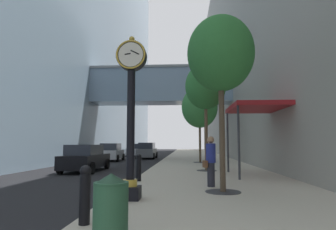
{
  "coord_description": "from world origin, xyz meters",
  "views": [
    {
      "loc": [
        2.17,
        -2.08,
        1.63
      ],
      "look_at": [
        1.01,
        17.0,
        3.51
      ],
      "focal_mm": 31.01,
      "sensor_mm": 36.0,
      "label": 1
    }
  ],
  "objects_px": {
    "street_tree_mid_near": "(206,87)",
    "pedestrian_walking": "(211,160)",
    "bollard_nearest": "(85,193)",
    "street_tree_mid_far": "(200,107)",
    "bollard_third": "(139,167)",
    "street_tree_near": "(221,54)",
    "street_clock": "(131,108)",
    "trash_bin": "(111,208)",
    "car_silver_near": "(111,152)",
    "car_grey_trailing": "(147,151)",
    "car_white_far": "(136,150)",
    "car_black_mid": "(86,158)"
  },
  "relations": [
    {
      "from": "street_clock",
      "to": "street_tree_near",
      "type": "bearing_deg",
      "value": 27.34
    },
    {
      "from": "bollard_nearest",
      "to": "trash_bin",
      "type": "xyz_separation_m",
      "value": [
        0.77,
        -1.08,
        -0.03
      ]
    },
    {
      "from": "street_tree_near",
      "to": "street_clock",
      "type": "bearing_deg",
      "value": -152.66
    },
    {
      "from": "street_tree_near",
      "to": "street_tree_mid_far",
      "type": "relative_size",
      "value": 0.93
    },
    {
      "from": "bollard_nearest",
      "to": "trash_bin",
      "type": "distance_m",
      "value": 1.32
    },
    {
      "from": "street_clock",
      "to": "pedestrian_walking",
      "type": "height_order",
      "value": "street_clock"
    },
    {
      "from": "trash_bin",
      "to": "car_white_far",
      "type": "xyz_separation_m",
      "value": [
        -5.12,
        32.16,
        0.1
      ]
    },
    {
      "from": "street_tree_mid_near",
      "to": "car_black_mid",
      "type": "relative_size",
      "value": 1.31
    },
    {
      "from": "car_silver_near",
      "to": "car_grey_trailing",
      "type": "bearing_deg",
      "value": 57.3
    },
    {
      "from": "street_tree_mid_near",
      "to": "car_silver_near",
      "type": "bearing_deg",
      "value": 127.04
    },
    {
      "from": "street_clock",
      "to": "street_tree_mid_far",
      "type": "xyz_separation_m",
      "value": [
        2.64,
        15.5,
        1.93
      ]
    },
    {
      "from": "bollard_third",
      "to": "car_silver_near",
      "type": "xyz_separation_m",
      "value": [
        -5.12,
        15.4,
        0.09
      ]
    },
    {
      "from": "bollard_third",
      "to": "car_silver_near",
      "type": "bearing_deg",
      "value": 108.37
    },
    {
      "from": "street_tree_mid_far",
      "to": "car_silver_near",
      "type": "distance_m",
      "value": 9.7
    },
    {
      "from": "street_tree_mid_far",
      "to": "car_white_far",
      "type": "distance_m",
      "value": 15.56
    },
    {
      "from": "pedestrian_walking",
      "to": "street_tree_near",
      "type": "bearing_deg",
      "value": -76.07
    },
    {
      "from": "street_clock",
      "to": "street_tree_mid_near",
      "type": "bearing_deg",
      "value": 72.6
    },
    {
      "from": "street_tree_mid_far",
      "to": "pedestrian_walking",
      "type": "relative_size",
      "value": 3.48
    },
    {
      "from": "street_clock",
      "to": "trash_bin",
      "type": "height_order",
      "value": "street_clock"
    },
    {
      "from": "car_white_far",
      "to": "pedestrian_walking",
      "type": "bearing_deg",
      "value": -74.82
    },
    {
      "from": "street_clock",
      "to": "bollard_third",
      "type": "bearing_deg",
      "value": 95.76
    },
    {
      "from": "street_clock",
      "to": "trash_bin",
      "type": "distance_m",
      "value": 4.01
    },
    {
      "from": "street_tree_near",
      "to": "car_white_far",
      "type": "bearing_deg",
      "value": 105.13
    },
    {
      "from": "street_tree_mid_near",
      "to": "pedestrian_walking",
      "type": "xyz_separation_m",
      "value": [
        -0.27,
        -5.96,
        -3.77
      ]
    },
    {
      "from": "bollard_third",
      "to": "car_grey_trailing",
      "type": "distance_m",
      "value": 19.92
    },
    {
      "from": "street_tree_near",
      "to": "street_tree_mid_far",
      "type": "bearing_deg",
      "value": 90.0
    },
    {
      "from": "bollard_third",
      "to": "car_white_far",
      "type": "distance_m",
      "value": 25.23
    },
    {
      "from": "bollard_nearest",
      "to": "street_tree_mid_far",
      "type": "height_order",
      "value": "street_tree_mid_far"
    },
    {
      "from": "street_tree_near",
      "to": "car_grey_trailing",
      "type": "xyz_separation_m",
      "value": [
        -5.33,
        22.24,
        -3.67
      ]
    },
    {
      "from": "bollard_nearest",
      "to": "car_grey_trailing",
      "type": "relative_size",
      "value": 0.24
    },
    {
      "from": "bollard_third",
      "to": "street_tree_near",
      "type": "height_order",
      "value": "street_tree_near"
    },
    {
      "from": "trash_bin",
      "to": "car_black_mid",
      "type": "height_order",
      "value": "car_black_mid"
    },
    {
      "from": "car_silver_near",
      "to": "car_grey_trailing",
      "type": "height_order",
      "value": "car_grey_trailing"
    },
    {
      "from": "bollard_third",
      "to": "street_tree_near",
      "type": "xyz_separation_m",
      "value": [
        3.03,
        -2.45,
        3.79
      ]
    },
    {
      "from": "car_black_mid",
      "to": "street_tree_near",
      "type": "bearing_deg",
      "value": -47.64
    },
    {
      "from": "car_silver_near",
      "to": "car_white_far",
      "type": "distance_m",
      "value": 9.48
    },
    {
      "from": "street_tree_near",
      "to": "car_silver_near",
      "type": "bearing_deg",
      "value": 114.52
    },
    {
      "from": "bollard_third",
      "to": "pedestrian_walking",
      "type": "height_order",
      "value": "pedestrian_walking"
    },
    {
      "from": "car_silver_near",
      "to": "car_grey_trailing",
      "type": "xyz_separation_m",
      "value": [
        2.82,
        4.39,
        0.03
      ]
    },
    {
      "from": "street_tree_near",
      "to": "car_white_far",
      "type": "xyz_separation_m",
      "value": [
        -7.38,
        27.3,
        -3.72
      ]
    },
    {
      "from": "car_silver_near",
      "to": "street_tree_mid_near",
      "type": "bearing_deg",
      "value": -52.96
    },
    {
      "from": "bollard_nearest",
      "to": "street_tree_mid_near",
      "type": "height_order",
      "value": "street_tree_mid_near"
    },
    {
      "from": "bollard_third",
      "to": "street_tree_near",
      "type": "bearing_deg",
      "value": -39.02
    },
    {
      "from": "street_tree_mid_far",
      "to": "trash_bin",
      "type": "distance_m",
      "value": 19.51
    },
    {
      "from": "street_clock",
      "to": "car_white_far",
      "type": "bearing_deg",
      "value": 99.39
    },
    {
      "from": "street_tree_mid_far",
      "to": "bollard_nearest",
      "type": "bearing_deg",
      "value": -99.59
    },
    {
      "from": "pedestrian_walking",
      "to": "car_silver_near",
      "type": "distance_m",
      "value": 18.51
    },
    {
      "from": "pedestrian_walking",
      "to": "car_black_mid",
      "type": "xyz_separation_m",
      "value": [
        -6.78,
        6.63,
        -0.3
      ]
    },
    {
      "from": "street_tree_near",
      "to": "street_tree_mid_far",
      "type": "distance_m",
      "value": 14.13
    },
    {
      "from": "street_clock",
      "to": "street_tree_mid_near",
      "type": "xyz_separation_m",
      "value": [
        2.64,
        8.43,
        2.22
      ]
    }
  ]
}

